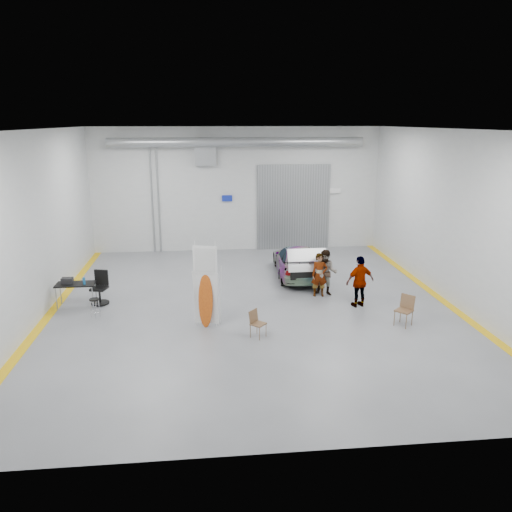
{
  "coord_description": "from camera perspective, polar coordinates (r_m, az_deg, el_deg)",
  "views": [
    {
      "loc": [
        -1.58,
        -16.28,
        6.27
      ],
      "look_at": [
        0.22,
        1.14,
        1.5
      ],
      "focal_mm": 35.0,
      "sensor_mm": 36.0,
      "label": 1
    }
  ],
  "objects": [
    {
      "name": "person_c",
      "position": [
        17.57,
        11.8,
        -2.87
      ],
      "size": [
        1.13,
        0.68,
        1.81
      ],
      "primitive_type": "imported",
      "rotation": [
        0.0,
        0.0,
        3.4
      ],
      "color": "brown",
      "rests_on": "ground"
    },
    {
      "name": "person_b",
      "position": [
        18.52,
        8.0,
        -1.89
      ],
      "size": [
        1.02,
        0.91,
        1.72
      ],
      "primitive_type": "imported",
      "rotation": [
        0.0,
        0.0,
        -0.38
      ],
      "color": "#496786",
      "rests_on": "ground"
    },
    {
      "name": "trunk_lid",
      "position": [
        18.79,
        5.85,
        -0.25
      ],
      "size": [
        1.47,
        0.89,
        0.04
      ],
      "primitive_type": "cube",
      "color": "silver",
      "rests_on": "sedan_car"
    },
    {
      "name": "shop_stool",
      "position": [
        17.26,
        -17.93,
        -5.69
      ],
      "size": [
        0.33,
        0.33,
        0.65
      ],
      "rotation": [
        0.0,
        0.0,
        0.2
      ],
      "color": "black",
      "rests_on": "ground"
    },
    {
      "name": "sedan_car",
      "position": [
        20.78,
        4.74,
        -0.57
      ],
      "size": [
        2.0,
        4.43,
        1.26
      ],
      "primitive_type": "imported",
      "rotation": [
        0.0,
        0.0,
        3.09
      ],
      "color": "silver",
      "rests_on": "ground"
    },
    {
      "name": "folding_chair_near",
      "position": [
        15.04,
        0.25,
        -8.33
      ],
      "size": [
        0.54,
        0.62,
        0.82
      ],
      "rotation": [
        0.0,
        0.0,
        0.84
      ],
      "color": "brown",
      "rests_on": "ground"
    },
    {
      "name": "room_shell",
      "position": [
        18.72,
        -0.29,
        8.51
      ],
      "size": [
        14.02,
        16.18,
        6.01
      ],
      "color": "silver",
      "rests_on": "ground"
    },
    {
      "name": "office_chair",
      "position": [
        18.45,
        -17.43,
        -3.67
      ],
      "size": [
        0.62,
        0.65,
        1.17
      ],
      "rotation": [
        0.0,
        0.0,
        -0.25
      ],
      "color": "black",
      "rests_on": "ground"
    },
    {
      "name": "person_a",
      "position": [
        18.4,
        7.27,
        -2.15
      ],
      "size": [
        0.6,
        0.41,
        1.62
      ],
      "primitive_type": "imported",
      "rotation": [
        0.0,
        0.0,
        -0.03
      ],
      "color": "#856448",
      "rests_on": "ground"
    },
    {
      "name": "ground",
      "position": [
        17.52,
        -0.34,
        -5.73
      ],
      "size": [
        16.0,
        16.0,
        0.0
      ],
      "primitive_type": "plane",
      "color": "slate",
      "rests_on": "ground"
    },
    {
      "name": "surfboard_display",
      "position": [
        15.54,
        -5.56,
        -4.19
      ],
      "size": [
        0.76,
        0.35,
        2.76
      ],
      "rotation": [
        0.0,
        0.0,
        -0.26
      ],
      "color": "white",
      "rests_on": "ground"
    },
    {
      "name": "work_table",
      "position": [
        18.35,
        -20.15,
        -2.98
      ],
      "size": [
        1.32,
        0.66,
        1.08
      ],
      "rotation": [
        0.0,
        0.0,
        0.0
      ],
      "color": "gray",
      "rests_on": "ground"
    },
    {
      "name": "folding_chair_far",
      "position": [
        16.49,
        16.47,
        -6.63
      ],
      "size": [
        0.64,
        0.74,
        0.98
      ],
      "rotation": [
        0.0,
        0.0,
        -0.85
      ],
      "color": "brown",
      "rests_on": "ground"
    }
  ]
}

